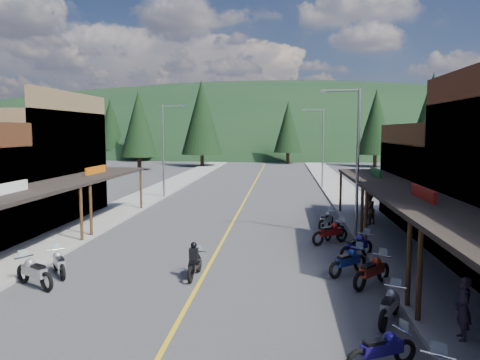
% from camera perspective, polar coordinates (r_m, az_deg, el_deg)
% --- Properties ---
extents(ground, '(220.00, 220.00, 0.00)m').
position_cam_1_polar(ground, '(18.52, -4.85, -12.22)').
color(ground, '#38383A').
rests_on(ground, ground).
extents(centerline, '(0.15, 90.00, 0.01)m').
position_cam_1_polar(centerline, '(37.88, 0.45, -2.77)').
color(centerline, gold).
rests_on(centerline, ground).
extents(sidewalk_west, '(3.40, 94.00, 0.15)m').
position_cam_1_polar(sidewalk_west, '(39.55, -12.22, -2.43)').
color(sidewalk_west, gray).
rests_on(sidewalk_west, ground).
extents(sidewalk_east, '(3.40, 94.00, 0.15)m').
position_cam_1_polar(sidewalk_east, '(38.15, 13.60, -2.77)').
color(sidewalk_east, gray).
rests_on(sidewalk_east, ground).
extents(shop_west_3, '(10.90, 10.20, 8.20)m').
position_cam_1_polar(shop_west_3, '(33.31, -25.29, 1.53)').
color(shop_west_3, brown).
rests_on(shop_west_3, ground).
extents(shop_east_3, '(10.90, 10.20, 6.20)m').
position_cam_1_polar(shop_east_3, '(30.69, 25.47, -0.66)').
color(shop_east_3, '#4C2D16').
rests_on(shop_east_3, ground).
extents(streetlight_1, '(2.16, 0.18, 8.00)m').
position_cam_1_polar(streetlight_1, '(40.60, -9.15, 4.06)').
color(streetlight_1, gray).
rests_on(streetlight_1, ground).
extents(streetlight_2, '(2.16, 0.18, 8.00)m').
position_cam_1_polar(streetlight_2, '(25.63, 13.84, 2.87)').
color(streetlight_2, gray).
rests_on(streetlight_2, ground).
extents(streetlight_3, '(2.16, 0.18, 8.00)m').
position_cam_1_polar(streetlight_3, '(47.48, 9.89, 4.32)').
color(streetlight_3, gray).
rests_on(streetlight_3, ground).
extents(ridge_hill, '(310.00, 140.00, 60.00)m').
position_cam_1_polar(ridge_hill, '(152.45, 4.08, 3.81)').
color(ridge_hill, black).
rests_on(ridge_hill, ground).
extents(pine_0, '(5.04, 5.04, 11.00)m').
position_cam_1_polar(pine_0, '(90.28, -23.42, 5.95)').
color(pine_0, black).
rests_on(pine_0, ground).
extents(pine_1, '(5.88, 5.88, 12.50)m').
position_cam_1_polar(pine_1, '(91.44, -12.10, 6.78)').
color(pine_1, black).
rests_on(pine_1, ground).
extents(pine_2, '(6.72, 6.72, 14.00)m').
position_cam_1_polar(pine_2, '(76.48, -4.68, 7.63)').
color(pine_2, black).
rests_on(pine_2, ground).
extents(pine_3, '(5.04, 5.04, 11.00)m').
position_cam_1_polar(pine_3, '(83.32, 5.88, 6.45)').
color(pine_3, black).
rests_on(pine_3, ground).
extents(pine_4, '(5.88, 5.88, 12.50)m').
position_cam_1_polar(pine_4, '(78.74, 16.25, 6.82)').
color(pine_4, black).
rests_on(pine_4, ground).
extents(pine_5, '(6.72, 6.72, 14.00)m').
position_cam_1_polar(pine_5, '(94.52, 24.49, 6.80)').
color(pine_5, black).
rests_on(pine_5, ground).
extents(pine_7, '(5.88, 5.88, 12.50)m').
position_cam_1_polar(pine_7, '(99.71, -15.49, 6.62)').
color(pine_7, black).
rests_on(pine_7, ground).
extents(pine_8, '(4.48, 4.48, 10.00)m').
position_cam_1_polar(pine_8, '(62.58, -18.53, 5.87)').
color(pine_8, black).
rests_on(pine_8, ground).
extents(pine_9, '(4.93, 4.93, 10.80)m').
position_cam_1_polar(pine_9, '(65.72, 23.90, 6.01)').
color(pine_9, black).
rests_on(pine_9, ground).
extents(pine_10, '(5.38, 5.38, 11.60)m').
position_cam_1_polar(pine_10, '(70.56, -12.26, 6.68)').
color(pine_10, black).
rests_on(pine_10, ground).
extents(pine_11, '(5.82, 5.82, 12.40)m').
position_cam_1_polar(pine_11, '(57.84, 22.38, 6.94)').
color(pine_11, black).
rests_on(pine_11, ground).
extents(bike_west_7, '(2.33, 1.82, 1.29)m').
position_cam_1_polar(bike_west_7, '(19.15, -23.80, -10.08)').
color(bike_west_7, gray).
rests_on(bike_west_7, ground).
extents(bike_west_8, '(1.73, 2.01, 1.15)m').
position_cam_1_polar(bike_west_8, '(20.30, -21.20, -9.28)').
color(bike_west_8, '#A3A2A8').
rests_on(bike_west_8, ground).
extents(bike_east_5, '(2.05, 1.46, 1.12)m').
position_cam_1_polar(bike_east_5, '(12.51, 16.92, -18.96)').
color(bike_east_5, navy).
rests_on(bike_east_5, ground).
extents(bike_east_6, '(1.54, 2.16, 1.18)m').
position_cam_1_polar(bike_east_6, '(15.23, 17.79, -14.23)').
color(bike_east_6, gray).
rests_on(bike_east_6, ground).
extents(bike_east_7, '(2.08, 2.20, 1.30)m').
position_cam_1_polar(bike_east_7, '(18.36, 15.81, -10.47)').
color(bike_east_7, maroon).
rests_on(bike_east_7, ground).
extents(bike_east_8, '(2.05, 1.99, 1.22)m').
position_cam_1_polar(bike_east_8, '(19.54, 13.04, -9.50)').
color(bike_east_8, navy).
rests_on(bike_east_8, ground).
extents(bike_east_9, '(2.12, 2.16, 1.30)m').
position_cam_1_polar(bike_east_9, '(21.92, 14.03, -7.73)').
color(bike_east_9, navy).
rests_on(bike_east_9, ground).
extents(bike_east_10, '(2.27, 1.94, 1.29)m').
position_cam_1_polar(bike_east_10, '(24.54, 10.94, -6.20)').
color(bike_east_10, maroon).
rests_on(bike_east_10, ground).
extents(bike_east_11, '(1.64, 1.92, 1.09)m').
position_cam_1_polar(bike_east_11, '(25.76, 11.49, -5.85)').
color(bike_east_11, black).
rests_on(bike_east_11, ground).
extents(bike_east_12, '(1.59, 2.27, 1.24)m').
position_cam_1_polar(bike_east_12, '(28.08, 10.45, -4.70)').
color(bike_east_12, gray).
rests_on(bike_east_12, ground).
extents(rider_on_bike, '(0.75, 1.99, 1.50)m').
position_cam_1_polar(rider_on_bike, '(18.82, -5.54, -10.02)').
color(rider_on_bike, black).
rests_on(rider_on_bike, ground).
extents(pedestrian_east_a, '(0.46, 0.66, 1.74)m').
position_cam_1_polar(pedestrian_east_a, '(14.41, 25.57, -13.91)').
color(pedestrian_east_a, '#292030').
rests_on(pedestrian_east_a, sidewalk_east).
extents(pedestrian_east_b, '(1.05, 1.01, 1.91)m').
position_cam_1_polar(pedestrian_east_b, '(29.28, 15.41, -3.41)').
color(pedestrian_east_b, brown).
rests_on(pedestrian_east_b, sidewalk_east).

